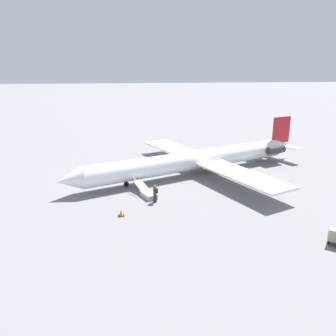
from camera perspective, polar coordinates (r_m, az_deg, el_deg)
ground_plane at (r=39.66m, az=4.57°, el=-1.09°), size 600.00×600.00×0.00m
airplane_main at (r=39.66m, az=5.70°, el=1.55°), size 31.40×24.81×5.95m
boarding_stairs at (r=32.64m, az=-3.64°, el=-4.36°), size 2.33×4.11×1.55m
passenger at (r=30.97m, az=-2.26°, el=-4.24°), size 0.43×0.57×1.74m
traffic_cone_near_stairs at (r=28.65m, az=-8.18°, el=-7.80°), size 0.52×0.52×0.57m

